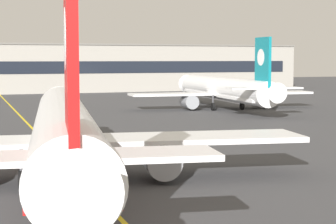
{
  "coord_description": "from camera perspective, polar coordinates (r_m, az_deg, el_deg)",
  "views": [
    {
      "loc": [
        -8.56,
        -24.16,
        8.03
      ],
      "look_at": [
        6.28,
        16.58,
        4.17
      ],
      "focal_mm": 64.75,
      "sensor_mm": 36.0,
      "label": 1
    }
  ],
  "objects": [
    {
      "name": "taxiway_centreline",
      "position": [
        55.42,
        -10.93,
        -3.34
      ],
      "size": [
        4.79,
        179.95,
        0.01
      ],
      "primitive_type": "cube",
      "rotation": [
        0.0,
        0.0,
        -0.02
      ],
      "color": "yellow",
      "rests_on": "ground"
    },
    {
      "name": "safety_cone_by_nose_gear",
      "position": [
        54.65,
        -12.6,
        -3.22
      ],
      "size": [
        0.44,
        0.44,
        0.55
      ],
      "color": "orange",
      "rests_on": "ground"
    },
    {
      "name": "airliner_foreground",
      "position": [
        39.19,
        -9.76,
        -1.82
      ],
      "size": [
        32.36,
        41.39,
        11.65
      ],
      "color": "white",
      "rests_on": "ground"
    },
    {
      "name": "airliner_background",
      "position": [
        95.7,
        5.28,
        2.13
      ],
      "size": [
        30.0,
        38.6,
        10.83
      ],
      "color": "white",
      "rests_on": "ground"
    }
  ]
}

